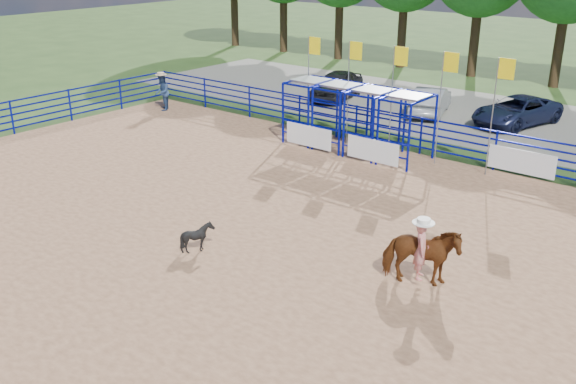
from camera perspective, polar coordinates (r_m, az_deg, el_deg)
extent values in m
plane|color=#365220|center=(18.09, -3.50, -4.30)|extent=(120.00, 120.00, 0.00)
cube|color=#A37451|center=(18.08, -3.50, -4.27)|extent=(30.00, 20.00, 0.02)
cube|color=slate|center=(31.98, 17.54, 6.26)|extent=(40.00, 10.00, 0.01)
imported|color=#633213|center=(15.77, 11.72, -5.56)|extent=(2.03, 1.55, 1.56)
imported|color=red|center=(15.40, 11.96, -2.62)|extent=(0.55, 0.64, 1.47)
cylinder|color=white|center=(15.11, 12.18, 0.03)|extent=(0.54, 0.54, 0.12)
imported|color=black|center=(17.40, -8.04, -3.98)|extent=(0.92, 0.86, 0.83)
imported|color=navy|center=(32.37, -11.13, 8.70)|extent=(1.09, 1.10, 1.79)
cylinder|color=tan|center=(32.19, -11.24, 10.25)|extent=(0.56, 0.56, 0.11)
imported|color=black|center=(34.42, 4.36, 9.47)|extent=(2.56, 4.51, 1.45)
imported|color=gray|center=(31.88, 12.58, 7.93)|extent=(2.51, 4.23, 1.32)
imported|color=#161B38|center=(31.05, 19.66, 6.80)|extent=(3.27, 4.99, 1.28)
cube|color=white|center=(25.76, 1.84, 4.99)|extent=(2.20, 0.04, 0.85)
cube|color=white|center=(24.15, 7.53, 3.69)|extent=(2.20, 0.04, 0.85)
cube|color=white|center=(24.16, 20.04, 2.55)|extent=(2.40, 0.04, 0.85)
cylinder|color=#3F2B19|center=(52.64, -4.77, 15.45)|extent=(0.56, 0.56, 4.80)
cylinder|color=#3F2B19|center=(49.35, -0.39, 15.12)|extent=(0.56, 0.56, 4.80)
cylinder|color=#3F2B19|center=(46.37, 4.55, 14.65)|extent=(0.56, 0.56, 4.80)
cylinder|color=#3F2B19|center=(43.75, 10.11, 13.99)|extent=(0.56, 0.56, 4.80)
cylinder|color=#3F2B19|center=(41.58, 16.27, 13.11)|extent=(0.56, 0.56, 4.80)
cylinder|color=#3F2B19|center=(39.91, 22.96, 11.97)|extent=(0.56, 0.56, 4.80)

